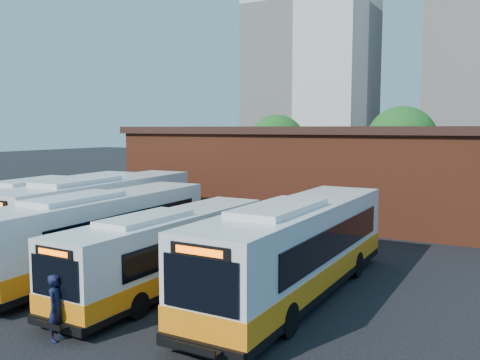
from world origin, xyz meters
The scene contains 11 objects.
ground centered at (0.00, 0.00, 0.00)m, with size 220.00×220.00×0.00m, color black.
bus_farwest centered at (-10.81, 4.58, 1.63)m, with size 4.00×13.32×3.58m.
bus_west centered at (-7.39, 4.58, 1.71)m, with size 3.79×13.96×3.76m.
bus_midwest centered at (-3.94, 1.18, 1.60)m, with size 3.21×13.06×3.53m.
bus_mideast centered at (0.24, 0.56, 1.42)m, with size 2.44×11.47×3.12m.
bus_east centered at (4.96, 2.22, 1.67)m, with size 2.90×13.56×3.68m.
transit_worker centered at (0.36, -4.99, 1.00)m, with size 0.73×0.48×2.00m, color #111533.
depot_building centered at (0.00, 20.00, 3.26)m, with size 28.60×12.60×6.40m.
tree_west centered at (-10.00, 32.00, 4.64)m, with size 6.00×6.00×7.65m.
tree_mid centered at (2.00, 34.00, 5.08)m, with size 6.56×6.56×8.36m.
tower_left centered at (-22.00, 72.00, 27.84)m, with size 20.00×18.00×56.20m.
Camera 1 is at (12.28, -15.00, 6.30)m, focal length 38.00 mm.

